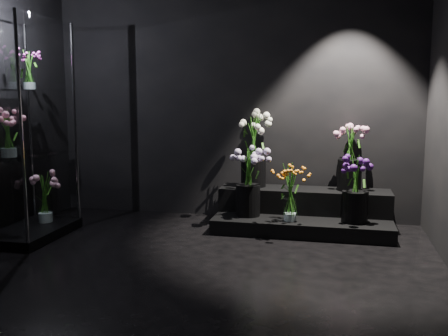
% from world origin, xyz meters
% --- Properties ---
extents(floor, '(4.00, 4.00, 0.00)m').
position_xyz_m(floor, '(0.00, 0.00, 0.00)').
color(floor, black).
rests_on(floor, ground).
extents(wall_back, '(4.00, 0.00, 4.00)m').
position_xyz_m(wall_back, '(0.00, 2.00, 1.40)').
color(wall_back, black).
rests_on(wall_back, floor).
extents(display_riser, '(1.74, 0.77, 0.39)m').
position_xyz_m(display_riser, '(0.81, 1.65, 0.16)').
color(display_riser, black).
rests_on(display_riser, floor).
extents(display_case, '(0.56, 0.93, 2.04)m').
position_xyz_m(display_case, '(-1.70, 0.75, 1.02)').
color(display_case, black).
rests_on(display_case, floor).
extents(bouquet_orange_bells, '(0.30, 0.30, 0.56)m').
position_xyz_m(bouquet_orange_bells, '(0.70, 1.34, 0.43)').
color(bouquet_orange_bells, white).
rests_on(bouquet_orange_bells, display_riser).
extents(bouquet_lilac, '(0.47, 0.47, 0.69)m').
position_xyz_m(bouquet_lilac, '(0.27, 1.47, 0.55)').
color(bouquet_lilac, black).
rests_on(bouquet_lilac, display_riser).
extents(bouquet_purple, '(0.30, 0.30, 0.63)m').
position_xyz_m(bouquet_purple, '(1.31, 1.44, 0.49)').
color(bouquet_purple, black).
rests_on(bouquet_purple, display_riser).
extents(bouquet_cream_roses, '(0.44, 0.44, 0.77)m').
position_xyz_m(bouquet_cream_roses, '(0.27, 1.80, 0.82)').
color(bouquet_cream_roses, black).
rests_on(bouquet_cream_roses, display_riser).
extents(bouquet_pink_roses, '(0.41, 0.41, 0.66)m').
position_xyz_m(bouquet_pink_roses, '(1.26, 1.78, 0.76)').
color(bouquet_pink_roses, black).
rests_on(bouquet_pink_roses, display_riser).
extents(bouquet_case_pink, '(0.34, 0.34, 0.43)m').
position_xyz_m(bouquet_case_pink, '(-1.74, 0.54, 1.02)').
color(bouquet_case_pink, white).
rests_on(bouquet_case_pink, display_case).
extents(bouquet_case_magenta, '(0.28, 0.28, 0.37)m').
position_xyz_m(bouquet_case_magenta, '(-1.75, 0.92, 1.59)').
color(bouquet_case_magenta, white).
rests_on(bouquet_case_magenta, display_case).
extents(bouquet_case_base_pink, '(0.40, 0.40, 0.51)m').
position_xyz_m(bouquet_case_base_pink, '(-1.69, 0.97, 0.37)').
color(bouquet_case_base_pink, white).
rests_on(bouquet_case_base_pink, display_case).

